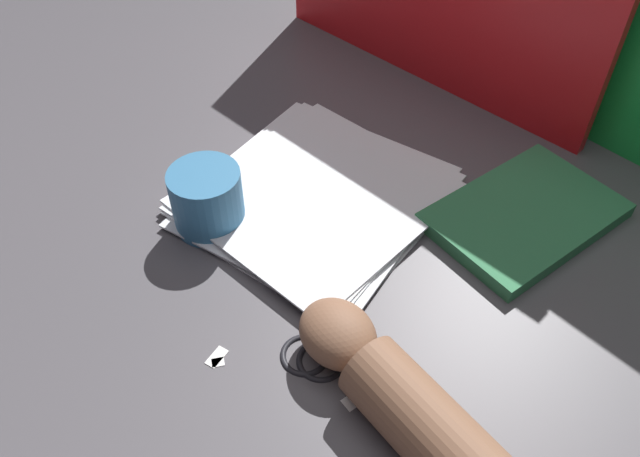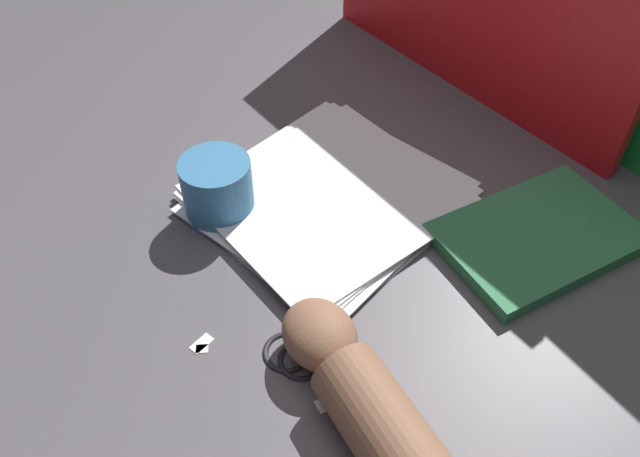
# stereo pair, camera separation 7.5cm
# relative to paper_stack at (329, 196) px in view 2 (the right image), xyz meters

# --- Properties ---
(ground_plane) EXTENTS (6.00, 6.00, 0.00)m
(ground_plane) POSITION_rel_paper_stack_xyz_m (0.10, -0.08, -0.01)
(ground_plane) COLOR #4C494F
(paper_stack) EXTENTS (0.33, 0.35, 0.02)m
(paper_stack) POSITION_rel_paper_stack_xyz_m (0.00, 0.00, 0.00)
(paper_stack) COLOR white
(paper_stack) RESTS_ON ground_plane
(book_closed) EXTENTS (0.23, 0.29, 0.02)m
(book_closed) POSITION_rel_paper_stack_xyz_m (0.25, 0.14, 0.00)
(book_closed) COLOR #2D7247
(book_closed) RESTS_ON ground_plane
(scissors) EXTENTS (0.12, 0.17, 0.01)m
(scissors) POSITION_rel_paper_stack_xyz_m (0.15, -0.19, -0.00)
(scissors) COLOR silver
(scissors) RESTS_ON ground_plane
(hand_forearm) EXTENTS (0.31, 0.15, 0.07)m
(hand_forearm) POSITION_rel_paper_stack_xyz_m (0.28, -0.21, 0.03)
(hand_forearm) COLOR brown
(hand_forearm) RESTS_ON ground_plane
(paper_scrap_near) EXTENTS (0.02, 0.02, 0.00)m
(paper_scrap_near) POSITION_rel_paper_stack_xyz_m (0.07, -0.28, -0.01)
(paper_scrap_near) COLOR white
(paper_scrap_near) RESTS_ON ground_plane
(paper_scrap_mid) EXTENTS (0.02, 0.02, 0.00)m
(paper_scrap_mid) POSITION_rel_paper_stack_xyz_m (0.22, -0.22, -0.01)
(paper_scrap_mid) COLOR white
(paper_scrap_mid) RESTS_ON ground_plane
(paper_scrap_far) EXTENTS (0.02, 0.03, 0.00)m
(paper_scrap_far) POSITION_rel_paper_stack_xyz_m (0.07, -0.27, -0.01)
(paper_scrap_far) COLOR white
(paper_scrap_far) RESTS_ON ground_plane
(mug) EXTENTS (0.09, 0.09, 0.09)m
(mug) POSITION_rel_paper_stack_xyz_m (-0.09, -0.12, 0.03)
(mug) COLOR teal
(mug) RESTS_ON ground_plane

